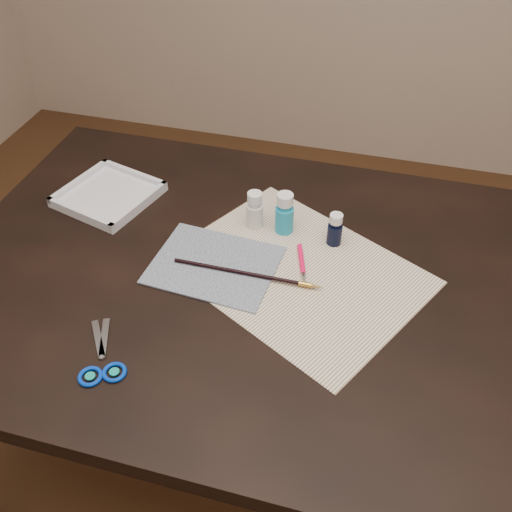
% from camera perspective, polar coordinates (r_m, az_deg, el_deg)
% --- Properties ---
extents(ground, '(3.50, 3.50, 0.02)m').
position_cam_1_polar(ground, '(1.78, 0.00, -19.81)').
color(ground, '#422614').
rests_on(ground, ground).
extents(table, '(1.30, 0.90, 0.75)m').
position_cam_1_polar(table, '(1.45, 0.00, -12.59)').
color(table, black).
rests_on(table, ground).
extents(paper, '(0.60, 0.55, 0.00)m').
position_cam_1_polar(paper, '(1.17, 4.10, -1.55)').
color(paper, white).
rests_on(paper, table).
extents(canvas, '(0.27, 0.22, 0.00)m').
position_cam_1_polar(canvas, '(1.18, -4.19, -0.89)').
color(canvas, '#122137').
rests_on(canvas, paper).
extents(paint_bottle_white, '(0.04, 0.04, 0.09)m').
position_cam_1_polar(paint_bottle_white, '(1.25, -0.13, 4.62)').
color(paint_bottle_white, silver).
rests_on(paint_bottle_white, table).
extents(paint_bottle_cyan, '(0.05, 0.05, 0.10)m').
position_cam_1_polar(paint_bottle_cyan, '(1.24, 2.87, 4.29)').
color(paint_bottle_cyan, '#1D96BB').
rests_on(paint_bottle_cyan, table).
extents(paint_bottle_navy, '(0.04, 0.04, 0.08)m').
position_cam_1_polar(paint_bottle_navy, '(1.22, 7.90, 2.66)').
color(paint_bottle_navy, black).
rests_on(paint_bottle_navy, table).
extents(paintbrush, '(0.31, 0.01, 0.01)m').
position_cam_1_polar(paintbrush, '(1.15, -0.81, -1.77)').
color(paintbrush, black).
rests_on(paintbrush, canvas).
extents(craft_knife, '(0.05, 0.13, 0.01)m').
position_cam_1_polar(craft_knife, '(1.18, 4.65, -1.01)').
color(craft_knife, '#F80C4E').
rests_on(craft_knife, paper).
extents(scissors, '(0.16, 0.18, 0.01)m').
position_cam_1_polar(scissors, '(1.06, -15.53, -9.19)').
color(scissors, silver).
rests_on(scissors, table).
extents(palette_tray, '(0.25, 0.25, 0.02)m').
position_cam_1_polar(palette_tray, '(1.40, -14.53, 6.01)').
color(palette_tray, silver).
rests_on(palette_tray, table).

